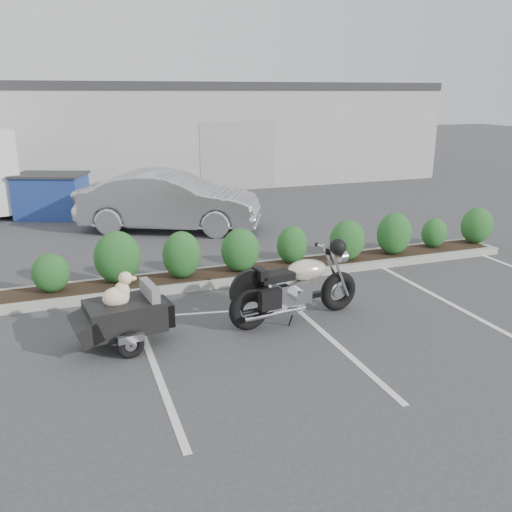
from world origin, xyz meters
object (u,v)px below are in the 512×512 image
object	(u,v)px
pet_trailer	(124,315)
sedan	(170,201)
dumpster	(52,195)
motorcycle	(296,288)

from	to	relation	value
pet_trailer	sedan	distance (m)	7.08
pet_trailer	sedan	size ratio (longest dim) A/B	0.40
sedan	dumpster	size ratio (longest dim) A/B	2.05
motorcycle	sedan	bearing A→B (deg)	88.36
sedan	dumpster	bearing A→B (deg)	73.36
dumpster	pet_trailer	bearing A→B (deg)	-62.74
motorcycle	dumpster	bearing A→B (deg)	103.70
motorcycle	pet_trailer	world-z (taller)	motorcycle
motorcycle	pet_trailer	distance (m)	2.79
motorcycle	pet_trailer	size ratio (longest dim) A/B	1.24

